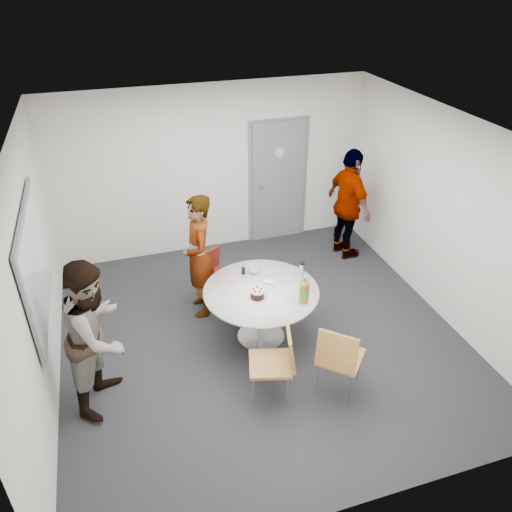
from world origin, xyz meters
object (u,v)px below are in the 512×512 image
object	(u,v)px
table	(264,297)
person_right	(349,205)
person_left	(97,334)
chair_near_left	(279,357)
chair_far	(216,271)
door	(278,182)
whiteboard	(36,264)
chair_near_right	(339,356)
person_main	(199,257)

from	to	relation	value
table	person_right	size ratio (longest dim) A/B	0.79
person_left	person_right	distance (m)	4.39
chair_near_left	chair_far	bearing A→B (deg)	21.51
door	chair_near_left	distance (m)	3.76
chair_near_left	chair_far	distance (m)	2.04
door	chair_near_left	bearing A→B (deg)	-109.30
person_left	whiteboard	bearing A→B (deg)	62.74
door	person_right	world-z (taller)	door
chair_near_right	chair_far	size ratio (longest dim) A/B	1.22
chair_near_left	person_right	bearing A→B (deg)	-23.47
chair_far	person_right	bearing A→B (deg)	162.04
person_main	person_left	distance (m)	1.83
table	chair_near_left	bearing A→B (deg)	-98.91
chair_far	person_main	xyz separation A→B (m)	(-0.26, -0.20, 0.39)
chair_near_left	chair_far	xyz separation A→B (m)	(-0.22, 2.02, -0.10)
chair_near_right	person_right	world-z (taller)	person_right
door	whiteboard	size ratio (longest dim) A/B	1.12
whiteboard	person_main	distance (m)	2.03
chair_near_left	person_left	xyz separation A→B (m)	(-1.82, 0.58, 0.31)
person_main	person_left	bearing A→B (deg)	-44.68
door	chair_far	world-z (taller)	door
door	person_right	size ratio (longest dim) A/B	1.17
person_right	person_left	bearing A→B (deg)	110.09
door	table	xyz separation A→B (m)	(-1.08, -2.53, -0.38)
chair_near_left	person_left	distance (m)	1.93
chair_near_left	table	bearing A→B (deg)	6.46
person_main	whiteboard	bearing A→B (deg)	-70.23
whiteboard	chair_near_left	world-z (taller)	whiteboard
chair_far	person_main	world-z (taller)	person_main
chair_near_left	person_main	distance (m)	1.91
whiteboard	chair_near_left	size ratio (longest dim) A/B	2.02
person_left	person_main	bearing A→B (deg)	-21.75
person_main	person_left	size ratio (longest dim) A/B	0.97
chair_far	person_left	world-z (taller)	person_left
chair_far	person_main	distance (m)	0.51
chair_near_left	person_main	world-z (taller)	person_main
door	chair_far	distance (m)	2.16
chair_far	person_right	xyz separation A→B (m)	(2.30, 0.57, 0.43)
table	chair_far	bearing A→B (deg)	110.07
door	whiteboard	world-z (taller)	door
chair_near_right	door	bearing A→B (deg)	122.83
door	person_left	xyz separation A→B (m)	(-3.05, -2.95, -0.14)
chair_far	person_right	size ratio (longest dim) A/B	0.43
table	chair_near_right	bearing A→B (deg)	-68.86
chair_far	person_right	distance (m)	2.41
door	person_left	world-z (taller)	door
door	person_left	size ratio (longest dim) A/B	1.19
whiteboard	table	size ratio (longest dim) A/B	1.33
chair_far	person_left	size ratio (longest dim) A/B	0.44
door	chair_near_right	world-z (taller)	door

